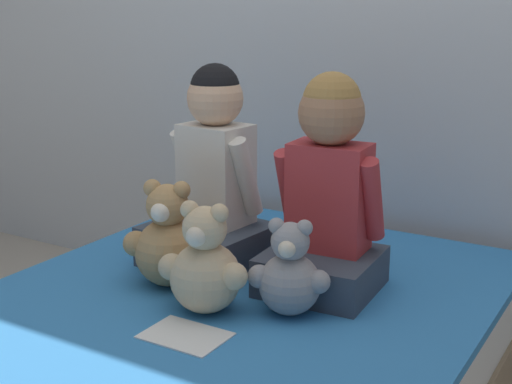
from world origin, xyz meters
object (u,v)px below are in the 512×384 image
Objects in this scene: teddy_bear_held_by_left_child at (168,242)px; teddy_bear_between_children at (205,267)px; child_on_right at (327,192)px; teddy_bear_held_by_right_child at (290,275)px; bed at (204,384)px; child_on_left at (212,183)px; sign_card at (185,335)px.

teddy_bear_between_children is (0.20, -0.10, -0.00)m from teddy_bear_held_by_left_child.
child_on_right is 1.97× the size of teddy_bear_held_by_left_child.
teddy_bear_held_by_right_child is at bearing -15.52° from teddy_bear_held_by_left_child.
child_on_left reaches higher than bed.
child_on_right is (0.19, 0.36, 0.50)m from bed.
child_on_right is 0.58m from sign_card.
child_on_left is at bearing 73.25° from teddy_bear_held_by_left_child.
child_on_right is 0.49m from teddy_bear_held_by_left_child.
child_on_left is at bearing 112.09° from teddy_bear_between_children.
child_on_right is 0.29m from teddy_bear_held_by_right_child.
teddy_bear_held_by_left_child is 0.40m from teddy_bear_held_by_right_child.
teddy_bear_held_by_left_child is 0.22m from teddy_bear_between_children.
bed is 0.64m from child_on_right.
teddy_bear_held_by_left_child is 1.04× the size of teddy_bear_between_children.
teddy_bear_held_by_left_child is (-0.40, -0.23, -0.15)m from child_on_right.
teddy_bear_held_by_right_child is at bearing 34.04° from bed.
child_on_left is 3.03× the size of sign_card.
sign_card is at bearing -57.16° from child_on_left.
bed is 6.32× the size of teddy_bear_between_children.
teddy_bear_between_children is at bearing -42.56° from teddy_bear_held_by_left_child.
teddy_bear_between_children is at bearing -170.17° from teddy_bear_held_by_right_child.
child_on_right is at bearing 73.12° from teddy_bear_held_by_right_child.
bed is 9.29× the size of sign_card.
teddy_bear_held_by_left_child reaches higher than teddy_bear_between_children.
teddy_bear_held_by_right_child is 0.23m from teddy_bear_between_children.
teddy_bear_between_children is (-0.20, -0.33, -0.16)m from child_on_right.
teddy_bear_held_by_right_child is 0.32m from sign_card.
teddy_bear_between_children is (-0.01, 0.03, 0.34)m from bed.
sign_card is at bearing -83.34° from teddy_bear_between_children.
child_on_left is 1.01× the size of child_on_right.
bed is 6.09× the size of teddy_bear_held_by_left_child.
child_on_left is 0.26m from teddy_bear_held_by_left_child.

